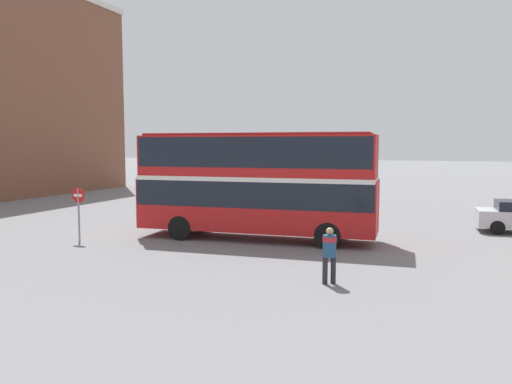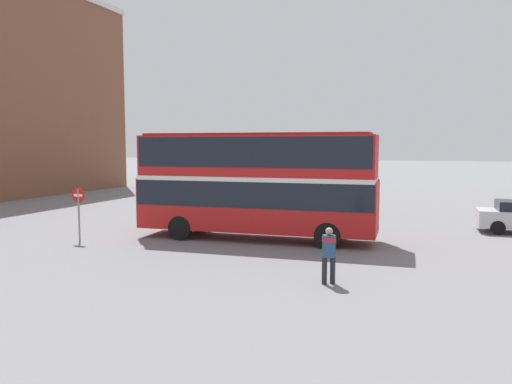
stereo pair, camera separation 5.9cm
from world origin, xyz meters
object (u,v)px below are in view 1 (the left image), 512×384
(double_decker_bus, at_px, (256,179))
(no_entry_sign, at_px, (78,205))
(pedestrian_foreground, at_px, (329,249))
(parked_car_kerb_near, at_px, (241,193))

(double_decker_bus, bearing_deg, no_entry_sign, -159.80)
(pedestrian_foreground, relative_size, no_entry_sign, 0.74)
(pedestrian_foreground, bearing_deg, parked_car_kerb_near, -2.05)
(pedestrian_foreground, height_order, no_entry_sign, no_entry_sign)
(pedestrian_foreground, distance_m, parked_car_kerb_near, 21.07)
(parked_car_kerb_near, bearing_deg, pedestrian_foreground, 121.57)
(pedestrian_foreground, xyz_separation_m, parked_car_kerb_near, (-10.39, 18.33, -0.27))
(double_decker_bus, relative_size, parked_car_kerb_near, 2.47)
(parked_car_kerb_near, relative_size, no_entry_sign, 1.84)
(pedestrian_foreground, xyz_separation_m, no_entry_sign, (-11.80, 2.82, 0.54))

